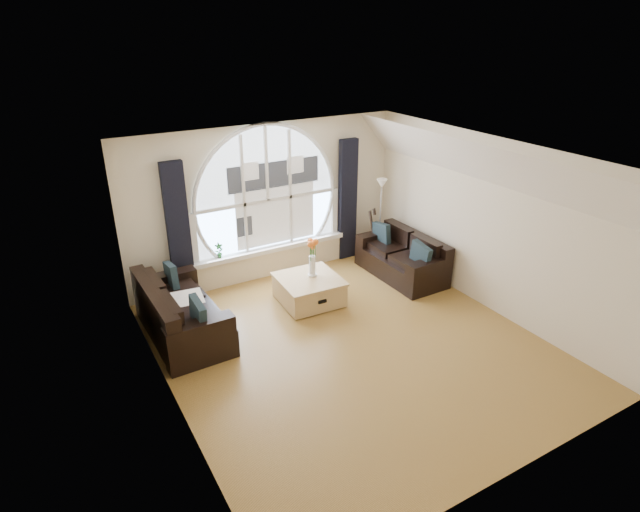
{
  "coord_description": "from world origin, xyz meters",
  "views": [
    {
      "loc": [
        -3.53,
        -5.19,
        4.25
      ],
      "look_at": [
        0.0,
        0.9,
        1.05
      ],
      "focal_mm": 29.4,
      "sensor_mm": 36.0,
      "label": 1
    }
  ],
  "objects": [
    {
      "name": "vase_flowers",
      "position": [
        0.19,
        1.47,
        0.82
      ],
      "size": [
        0.24,
        0.24,
        0.7
      ],
      "primitive_type": "cube",
      "color": "white",
      "rests_on": "coffee_chest"
    },
    {
      "name": "ceiling",
      "position": [
        0.0,
        0.0,
        2.7
      ],
      "size": [
        5.0,
        5.5,
        0.01
      ],
      "primitive_type": "cube",
      "color": "silver",
      "rests_on": "ground"
    },
    {
      "name": "arched_window",
      "position": [
        0.0,
        2.72,
        1.62
      ],
      "size": [
        2.6,
        0.06,
        2.15
      ],
      "primitive_type": "cube",
      "color": "silver",
      "rests_on": "wall_back"
    },
    {
      "name": "curtain_left",
      "position": [
        -1.6,
        2.63,
        1.15
      ],
      "size": [
        0.35,
        0.12,
        2.3
      ],
      "primitive_type": "cube",
      "color": "black",
      "rests_on": "ground"
    },
    {
      "name": "wall_left",
      "position": [
        -2.5,
        0.0,
        1.35
      ],
      "size": [
        0.01,
        5.5,
        2.7
      ],
      "primitive_type": "cube",
      "color": "beige",
      "rests_on": "ground"
    },
    {
      "name": "wall_right",
      "position": [
        2.5,
        0.0,
        1.35
      ],
      "size": [
        0.01,
        5.5,
        2.7
      ],
      "primitive_type": "cube",
      "color": "beige",
      "rests_on": "ground"
    },
    {
      "name": "floor_lamp",
      "position": [
        2.06,
        2.2,
        0.8
      ],
      "size": [
        0.24,
        0.24,
        1.6
      ],
      "primitive_type": "cube",
      "color": "#B2B2B2",
      "rests_on": "ground"
    },
    {
      "name": "neighbor_house",
      "position": [
        0.15,
        2.71,
        1.5
      ],
      "size": [
        1.7,
        0.02,
        1.5
      ],
      "primitive_type": "cube",
      "color": "silver",
      "rests_on": "wall_back"
    },
    {
      "name": "ground",
      "position": [
        0.0,
        0.0,
        0.0
      ],
      "size": [
        5.0,
        5.5,
        0.01
      ],
      "primitive_type": "cube",
      "color": "brown",
      "rests_on": "ground"
    },
    {
      "name": "guitar",
      "position": [
        1.91,
        2.31,
        0.53
      ],
      "size": [
        0.42,
        0.35,
        1.06
      ],
      "primitive_type": "cube",
      "rotation": [
        0.0,
        0.0,
        0.37
      ],
      "color": "brown",
      "rests_on": "ground"
    },
    {
      "name": "window_frame",
      "position": [
        0.0,
        2.69,
        1.62
      ],
      "size": [
        2.76,
        0.08,
        2.15
      ],
      "primitive_type": "cube",
      "color": "white",
      "rests_on": "wall_back"
    },
    {
      "name": "wall_back",
      "position": [
        0.0,
        2.75,
        1.35
      ],
      "size": [
        5.0,
        0.01,
        2.7
      ],
      "primitive_type": "cube",
      "color": "beige",
      "rests_on": "ground"
    },
    {
      "name": "coffee_chest",
      "position": [
        0.1,
        1.42,
        0.24
      ],
      "size": [
        1.01,
        1.01,
        0.47
      ],
      "primitive_type": "cube",
      "rotation": [
        0.0,
        0.0,
        -0.05
      ],
      "color": "tan",
      "rests_on": "ground"
    },
    {
      "name": "potted_plant",
      "position": [
        -0.95,
        2.65,
        0.68
      ],
      "size": [
        0.14,
        0.1,
        0.27
      ],
      "primitive_type": "imported",
      "rotation": [
        0.0,
        0.0,
        0.02
      ],
      "color": "#1E6023",
      "rests_on": "window_sill"
    },
    {
      "name": "wall_front",
      "position": [
        0.0,
        -2.75,
        1.35
      ],
      "size": [
        5.0,
        0.01,
        2.7
      ],
      "primitive_type": "cube",
      "color": "beige",
      "rests_on": "ground"
    },
    {
      "name": "sofa_left",
      "position": [
        -1.97,
        1.48,
        0.4
      ],
      "size": [
        0.98,
        1.9,
        0.83
      ],
      "primitive_type": "cube",
      "rotation": [
        0.0,
        0.0,
        0.02
      ],
      "color": "black",
      "rests_on": "ground"
    },
    {
      "name": "attic_slope",
      "position": [
        2.2,
        0.0,
        2.35
      ],
      "size": [
        0.92,
        5.5,
        0.72
      ],
      "primitive_type": "cube",
      "color": "silver",
      "rests_on": "ground"
    },
    {
      "name": "throw_blanket",
      "position": [
        -1.91,
        1.5,
        0.5
      ],
      "size": [
        0.61,
        0.61,
        0.1
      ],
      "primitive_type": "cube",
      "rotation": [
        0.0,
        0.0,
        -0.12
      ],
      "color": "silver",
      "rests_on": "sofa_left"
    },
    {
      "name": "sofa_right",
      "position": [
        2.0,
        1.44,
        0.4
      ],
      "size": [
        0.87,
        1.71,
        0.76
      ],
      "primitive_type": "cube",
      "rotation": [
        0.0,
        0.0,
        0.01
      ],
      "color": "black",
      "rests_on": "ground"
    },
    {
      "name": "window_sill",
      "position": [
        0.0,
        2.65,
        0.51
      ],
      "size": [
        2.9,
        0.22,
        0.08
      ],
      "primitive_type": "cube",
      "color": "white",
      "rests_on": "wall_back"
    },
    {
      "name": "curtain_right",
      "position": [
        1.6,
        2.63,
        1.15
      ],
      "size": [
        0.35,
        0.12,
        2.3
      ],
      "primitive_type": "cube",
      "color": "black",
      "rests_on": "ground"
    }
  ]
}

